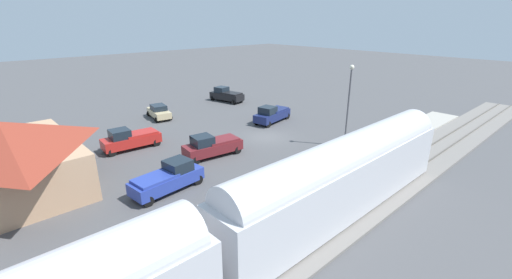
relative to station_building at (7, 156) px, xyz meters
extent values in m
plane|color=#4C4C4F|center=(-4.00, -22.00, -2.78)|extent=(200.00, 200.00, 0.00)
cube|color=slate|center=(-18.00, -22.00, -2.69)|extent=(4.80, 70.00, 0.18)
cube|color=#59544C|center=(-18.72, -22.00, -2.54)|extent=(0.10, 70.00, 0.12)
cube|color=#59544C|center=(-17.28, -22.00, -2.54)|extent=(0.10, 70.00, 0.12)
cube|color=#A8A399|center=(-14.00, -22.00, -2.63)|extent=(3.20, 46.00, 0.30)
cube|color=silver|center=(-18.00, -15.18, -0.63)|extent=(2.90, 19.99, 3.70)
cube|color=red|center=(-16.54, -15.18, -0.93)|extent=(0.04, 18.39, 0.36)
cylinder|color=silver|center=(-18.00, -15.18, 1.12)|extent=(2.75, 19.19, 2.76)
cube|color=tan|center=(0.00, 0.00, -1.02)|extent=(11.41, 8.44, 3.51)
pyramid|color=maroon|center=(0.00, 0.00, 1.66)|extent=(12.21, 9.24, 1.85)
cube|color=#4C3323|center=(0.00, -4.25, -1.73)|extent=(1.10, 0.08, 2.10)
cylinder|color=brown|center=(-13.67, -26.80, -2.05)|extent=(0.22, 0.22, 0.85)
cylinder|color=yellow|center=(-13.67, -26.80, -1.32)|extent=(0.36, 0.36, 0.62)
sphere|color=tan|center=(-13.67, -26.80, -0.89)|extent=(0.24, 0.24, 0.24)
cylinder|color=#333338|center=(-14.16, -14.34, -2.05)|extent=(0.22, 0.22, 0.85)
cylinder|color=yellow|center=(-14.16, -14.34, -1.32)|extent=(0.36, 0.36, 0.62)
sphere|color=tan|center=(-14.16, -14.34, -0.89)|extent=(0.24, 0.24, 0.24)
cube|color=#C6B284|center=(10.42, -17.00, -2.06)|extent=(4.75, 2.60, 0.76)
cube|color=#19232D|center=(10.42, -17.00, -1.36)|extent=(2.41, 1.97, 0.64)
cylinder|color=black|center=(12.23, -16.51, -2.44)|extent=(0.22, 0.68, 0.68)
cylinder|color=black|center=(11.95, -18.09, -2.44)|extent=(0.22, 0.68, 0.68)
cylinder|color=black|center=(8.89, -15.92, -2.44)|extent=(0.22, 0.68, 0.68)
cylinder|color=black|center=(8.61, -17.49, -2.44)|extent=(0.22, 0.68, 0.68)
cube|color=maroon|center=(-4.40, -14.71, -1.94)|extent=(2.65, 5.61, 0.92)
cube|color=#19232D|center=(-4.26, -13.69, -1.06)|extent=(1.94, 1.94, 0.84)
cylinder|color=black|center=(-4.97, -12.47, -2.40)|extent=(0.22, 0.76, 0.76)
cylinder|color=black|center=(-3.26, -12.69, -2.40)|extent=(0.22, 0.76, 0.76)
cylinder|color=black|center=(-5.53, -16.73, -2.40)|extent=(0.22, 0.76, 0.76)
cylinder|color=black|center=(-3.82, -16.96, -2.40)|extent=(0.22, 0.76, 0.76)
cube|color=maroon|center=(-4.52, -15.65, -1.38)|extent=(2.23, 3.19, 0.20)
cube|color=navy|center=(-0.53, -26.42, -1.94)|extent=(2.97, 5.68, 0.92)
cube|color=#19232D|center=(-0.73, -25.42, -1.06)|extent=(2.03, 2.03, 0.84)
cylinder|color=black|center=(-1.79, -24.48, -2.40)|extent=(0.22, 0.76, 0.76)
cylinder|color=black|center=(-0.10, -24.15, -2.40)|extent=(0.22, 0.76, 0.76)
cylinder|color=black|center=(-0.96, -28.70, -2.40)|extent=(0.22, 0.76, 0.76)
cylinder|color=black|center=(0.73, -28.36, -2.40)|extent=(0.22, 0.76, 0.76)
cube|color=navy|center=(-0.35, -27.35, -1.38)|extent=(2.40, 3.28, 0.20)
cube|color=#283D9E|center=(-7.62, -8.27, -1.94)|extent=(2.50, 5.57, 0.92)
cube|color=#19232D|center=(-7.51, -9.29, -1.06)|extent=(1.89, 1.89, 0.84)
cylinder|color=black|center=(-6.54, -10.32, -2.40)|extent=(0.22, 0.76, 0.76)
cylinder|color=black|center=(-8.25, -10.50, -2.40)|extent=(0.22, 0.76, 0.76)
cylinder|color=black|center=(-6.98, -6.05, -2.40)|extent=(0.22, 0.76, 0.76)
cylinder|color=black|center=(-8.69, -6.22, -2.40)|extent=(0.22, 0.76, 0.76)
cube|color=#283D9E|center=(-7.71, -7.33, -1.38)|extent=(2.15, 3.14, 0.20)
cube|color=black|center=(11.82, -29.04, -1.94)|extent=(5.67, 2.92, 0.92)
cube|color=#19232D|center=(12.83, -28.85, -1.06)|extent=(2.02, 2.01, 0.84)
cylinder|color=black|center=(13.78, -27.80, -2.40)|extent=(0.22, 0.76, 0.76)
cylinder|color=black|center=(14.09, -29.49, -2.40)|extent=(0.22, 0.76, 0.76)
cylinder|color=black|center=(9.55, -28.59, -2.40)|extent=(0.22, 0.76, 0.76)
cylinder|color=black|center=(9.87, -30.28, -2.40)|extent=(0.22, 0.76, 0.76)
cube|color=black|center=(10.89, -29.21, -1.38)|extent=(3.26, 2.38, 0.20)
cube|color=red|center=(2.52, -9.99, -1.94)|extent=(2.35, 5.53, 0.92)
cube|color=#19232D|center=(2.59, -8.97, -1.06)|extent=(1.85, 1.85, 0.84)
cylinder|color=black|center=(1.82, -7.78, -2.40)|extent=(0.22, 0.76, 0.76)
cylinder|color=black|center=(3.53, -7.91, -2.40)|extent=(0.22, 0.76, 0.76)
cylinder|color=black|center=(1.51, -12.07, -2.40)|extent=(0.22, 0.76, 0.76)
cylinder|color=black|center=(3.22, -12.20, -2.40)|extent=(0.22, 0.76, 0.76)
cube|color=red|center=(2.45, -10.93, -1.38)|extent=(2.07, 3.10, 0.20)
cylinder|color=#515156|center=(-11.20, -25.93, 1.03)|extent=(0.16, 0.16, 7.60)
sphere|color=#EAE5C6|center=(-11.20, -25.93, 5.01)|extent=(0.44, 0.44, 0.44)
camera|label=1|loc=(-28.19, 1.90, 9.27)|focal=23.49mm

